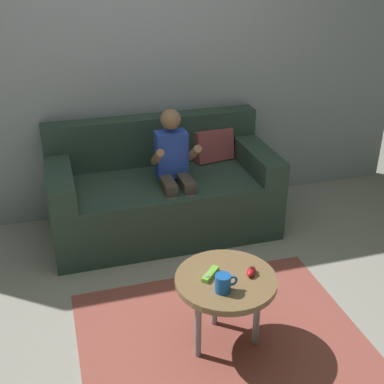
% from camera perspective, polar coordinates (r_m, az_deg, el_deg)
% --- Properties ---
extents(ground_plane, '(9.20, 9.20, 0.00)m').
position_cam_1_polar(ground_plane, '(2.96, 0.75, -16.54)').
color(ground_plane, '#9E998E').
extents(wall_back, '(4.60, 0.05, 2.50)m').
position_cam_1_polar(wall_back, '(3.90, -6.76, 14.97)').
color(wall_back, '#999EA8').
rests_on(wall_back, ground).
extents(couch, '(1.66, 0.80, 0.82)m').
position_cam_1_polar(couch, '(3.86, -3.35, -0.02)').
color(couch, '#2D4238').
rests_on(couch, ground).
extents(person_seated_on_couch, '(0.31, 0.39, 0.97)m').
position_cam_1_polar(person_seated_on_couch, '(3.60, -1.98, 2.64)').
color(person_seated_on_couch, '#4C4238').
rests_on(person_seated_on_couch, ground).
extents(coffee_table, '(0.54, 0.54, 0.45)m').
position_cam_1_polar(coffee_table, '(2.70, 3.81, -10.40)').
color(coffee_table, brown).
rests_on(coffee_table, ground).
extents(area_rug, '(1.58, 1.32, 0.01)m').
position_cam_1_polar(area_rug, '(2.96, 3.59, -16.56)').
color(area_rug, '#9E4C42').
rests_on(area_rug, ground).
extents(game_remote_lime_near_edge, '(0.12, 0.13, 0.03)m').
position_cam_1_polar(game_remote_lime_near_edge, '(2.67, 2.08, -9.25)').
color(game_remote_lime_near_edge, '#72C638').
rests_on(game_remote_lime_near_edge, coffee_table).
extents(nunchuk_red, '(0.09, 0.10, 0.05)m').
position_cam_1_polar(nunchuk_red, '(2.70, 6.69, -8.86)').
color(nunchuk_red, red).
rests_on(nunchuk_red, coffee_table).
extents(coffee_mug, '(0.12, 0.08, 0.09)m').
position_cam_1_polar(coffee_mug, '(2.55, 3.56, -10.23)').
color(coffee_mug, '#1959B2').
rests_on(coffee_mug, coffee_table).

